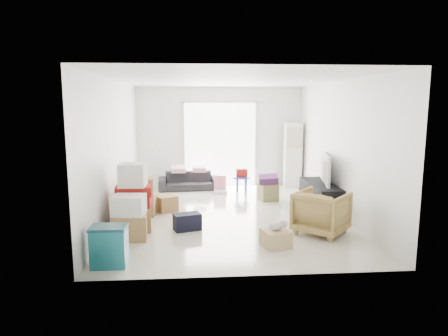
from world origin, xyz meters
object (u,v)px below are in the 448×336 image
wood_crate (276,238)px  armchair (322,210)px  television (321,180)px  ottoman (268,192)px  ac_tower (293,155)px  tv_console (320,196)px  storage_bins (109,246)px  kids_table (242,176)px  sofa (189,178)px

wood_crate → armchair: bearing=32.6°
television → ottoman: (-0.99, 0.79, -0.42)m
ac_tower → tv_console: size_ratio=1.07×
storage_bins → wood_crate: bearing=13.5°
kids_table → wood_crate: kids_table is taller
ac_tower → sofa: size_ratio=1.10×
sofa → television: bearing=-40.4°
armchair → ottoman: armchair is taller
armchair → storage_bins: bearing=61.1°
television → armchair: size_ratio=1.32×
tv_console → armchair: size_ratio=1.98×
armchair → ottoman: bearing=-37.5°
armchair → kids_table: armchair is taller
storage_bins → kids_table: 5.28m
ac_tower → kids_table: (-1.45, -0.47, -0.46)m
kids_table → sofa: bearing=166.6°
tv_console → ottoman: 1.27m
wood_crate → ottoman: bearing=81.6°
tv_console → armchair: 1.78m
ac_tower → kids_table: size_ratio=3.00×
ottoman → wood_crate: 3.11m
tv_console → wood_crate: (-1.45, -2.29, -0.14)m
wood_crate → television: bearing=57.7°
tv_console → sofa: size_ratio=1.03×
tv_console → armchair: armchair is taller
ac_tower → wood_crate: ac_tower is taller
ac_tower → armchair: size_ratio=2.12×
armchair → storage_bins: armchair is taller
storage_bins → wood_crate: 2.53m
kids_table → wood_crate: bearing=-89.3°
television → ottoman: television is taller
ottoman → kids_table: bearing=115.9°
storage_bins → tv_console: bearing=36.4°
ac_tower → sofa: ac_tower is taller
ac_tower → ottoman: size_ratio=4.39×
ac_tower → television: bearing=-88.8°
sofa → tv_console: bearing=-40.4°
television → storage_bins: television is taller
storage_bins → kids_table: size_ratio=0.98×
armchair → wood_crate: 1.13m
ac_tower → wood_crate: bearing=-106.9°
kids_table → armchair: bearing=-74.6°
tv_console → sofa: sofa is taller
sofa → storage_bins: size_ratio=2.77×
sofa → kids_table: 1.40m
ac_tower → armchair: ac_tower is taller
ac_tower → sofa: (-2.81, -0.15, -0.56)m
tv_console → ac_tower: bearing=91.2°
sofa → armchair: (2.33, -3.85, 0.10)m
television → ottoman: 1.34m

